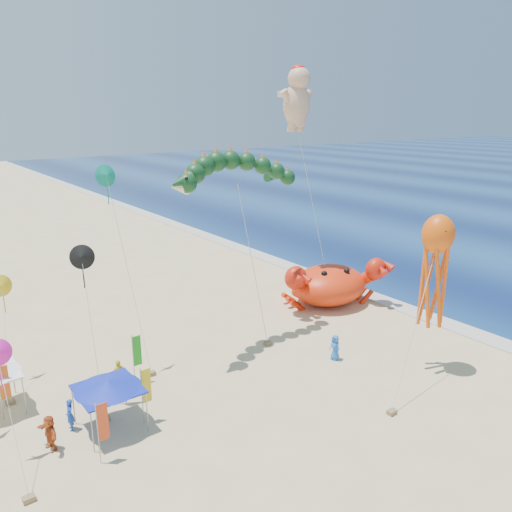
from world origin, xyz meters
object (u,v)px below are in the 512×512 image
(crab_inflatable, at_px, (330,283))
(canopy_blue, at_px, (108,385))
(dragon_kite, at_px, (235,176))
(cherub_kite, at_px, (297,97))
(octopus_kite, at_px, (435,262))

(crab_inflatable, bearing_deg, canopy_blue, -165.17)
(dragon_kite, bearing_deg, cherub_kite, 23.91)
(cherub_kite, bearing_deg, canopy_blue, -157.05)
(dragon_kite, bearing_deg, octopus_kite, -55.12)
(cherub_kite, relative_size, canopy_blue, 5.73)
(dragon_kite, distance_m, cherub_kite, 10.75)
(octopus_kite, distance_m, canopy_blue, 19.90)
(dragon_kite, height_order, canopy_blue, dragon_kite)
(canopy_blue, bearing_deg, crab_inflatable, 14.83)
(crab_inflatable, relative_size, canopy_blue, 2.74)
(canopy_blue, bearing_deg, dragon_kite, 22.20)
(dragon_kite, relative_size, cherub_kite, 0.67)
(crab_inflatable, bearing_deg, cherub_kite, 123.50)
(dragon_kite, xyz_separation_m, octopus_kite, (7.31, -10.49, -4.66))
(octopus_kite, relative_size, canopy_blue, 2.97)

